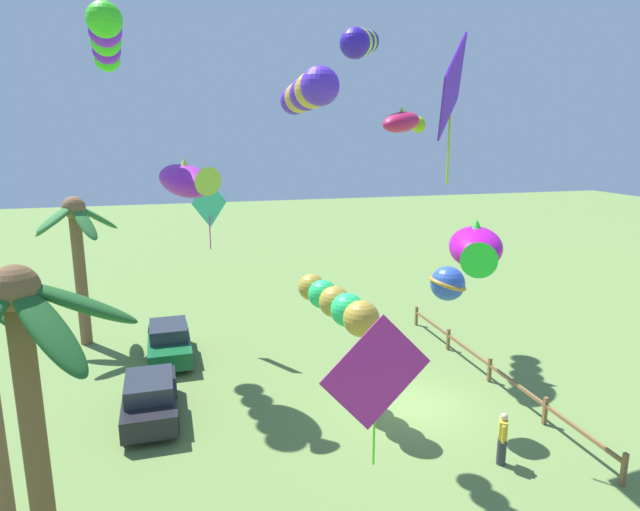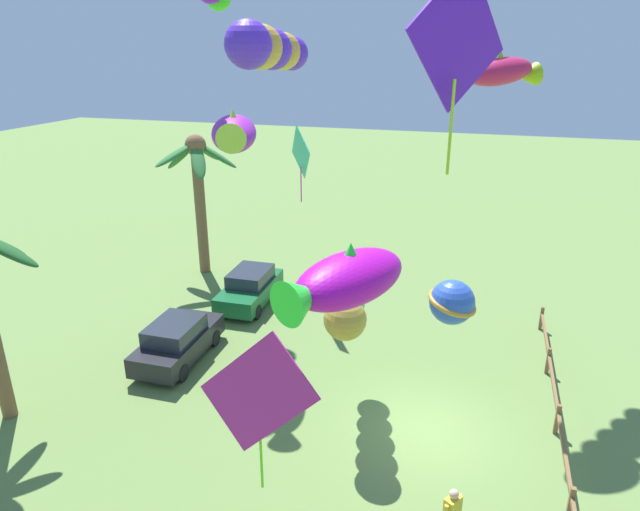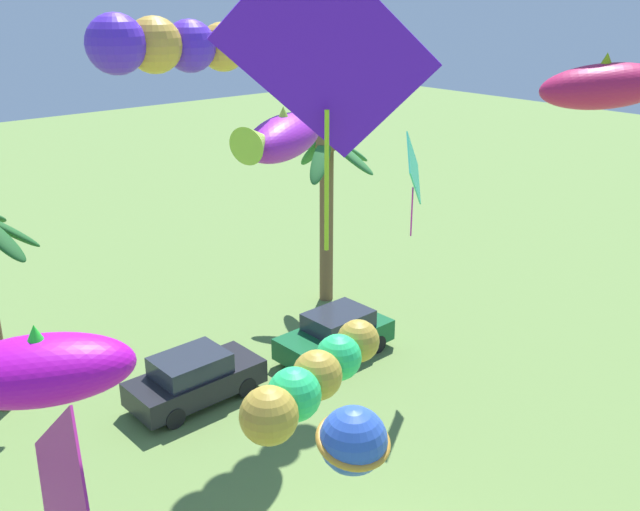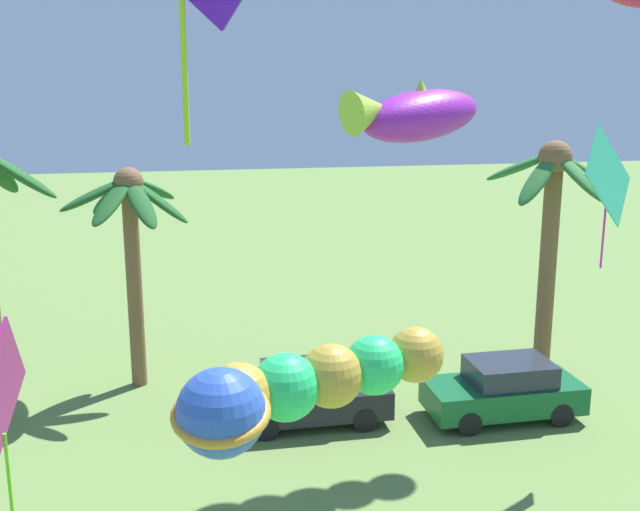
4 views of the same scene
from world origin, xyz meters
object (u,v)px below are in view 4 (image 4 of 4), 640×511
(kite_tube_1, at_px, (320,379))
(kite_ball_8, at_px, (221,413))
(parked_car_1, at_px, (504,390))
(kite_diamond_2, at_px, (1,397))
(palm_tree_1, at_px, (130,225))
(kite_diamond_6, at_px, (608,178))
(palm_tree_0, at_px, (552,204))
(parked_car_0, at_px, (309,394))
(kite_fish_0, at_px, (413,114))

(kite_tube_1, xyz_separation_m, kite_ball_8, (-1.74, -3.06, 0.95))
(parked_car_1, height_order, kite_diamond_2, kite_diamond_2)
(palm_tree_1, distance_m, kite_ball_8, 12.59)
(palm_tree_1, relative_size, parked_car_1, 1.55)
(kite_diamond_6, bearing_deg, palm_tree_0, 74.23)
(parked_car_1, distance_m, kite_diamond_6, 6.06)
(palm_tree_1, bearing_deg, parked_car_0, -36.56)
(palm_tree_0, distance_m, parked_car_0, 9.23)
(parked_car_0, xyz_separation_m, parked_car_1, (4.93, -0.60, 0.00))
(palm_tree_0, xyz_separation_m, kite_diamond_6, (-1.58, -5.59, 1.54))
(kite_diamond_2, bearing_deg, kite_fish_0, 26.85)
(kite_ball_8, bearing_deg, kite_tube_1, 60.48)
(palm_tree_0, height_order, parked_car_0, palm_tree_0)
(palm_tree_0, relative_size, kite_diamond_2, 1.72)
(palm_tree_0, bearing_deg, kite_tube_1, -132.76)
(parked_car_0, relative_size, kite_ball_8, 2.85)
(kite_fish_0, bearing_deg, kite_ball_8, -120.97)
(kite_tube_1, distance_m, kite_diamond_2, 5.09)
(parked_car_1, bearing_deg, kite_tube_1, -135.80)
(palm_tree_0, xyz_separation_m, kite_diamond_2, (-13.60, -8.66, -1.26))
(kite_fish_0, bearing_deg, palm_tree_0, 39.28)
(palm_tree_0, height_order, kite_diamond_6, kite_diamond_6)
(palm_tree_1, height_order, kite_tube_1, palm_tree_1)
(palm_tree_0, xyz_separation_m, kite_ball_8, (-10.28, -12.30, -0.13))
(kite_tube_1, bearing_deg, palm_tree_0, 47.24)
(kite_tube_1, height_order, kite_diamond_2, kite_diamond_2)
(kite_fish_0, height_order, kite_diamond_6, kite_fish_0)
(kite_fish_0, xyz_separation_m, kite_tube_1, (-2.86, -4.59, -3.97))
(parked_car_1, distance_m, kite_tube_1, 8.58)
(kite_fish_0, distance_m, kite_diamond_2, 9.79)
(parked_car_0, bearing_deg, kite_tube_1, -97.63)
(parked_car_0, bearing_deg, kite_diamond_2, -136.31)
(parked_car_0, distance_m, kite_diamond_6, 8.70)
(palm_tree_1, xyz_separation_m, kite_diamond_2, (-1.58, -8.82, -1.01))
(kite_tube_1, bearing_deg, parked_car_0, 82.37)
(parked_car_1, relative_size, kite_diamond_2, 1.02)
(kite_tube_1, relative_size, kite_diamond_2, 1.08)
(palm_tree_1, height_order, kite_fish_0, kite_fish_0)
(parked_car_0, height_order, kite_diamond_6, kite_diamond_6)
(parked_car_1, xyz_separation_m, kite_diamond_6, (1.20, -1.95, 5.61))
(palm_tree_1, bearing_deg, kite_diamond_6, -28.85)
(kite_diamond_6, xyz_separation_m, kite_ball_8, (-8.70, -6.71, -1.67))
(palm_tree_0, relative_size, palm_tree_1, 1.09)
(palm_tree_1, distance_m, parked_car_0, 6.59)
(parked_car_1, xyz_separation_m, kite_ball_8, (-7.50, -8.67, 3.94))
(parked_car_1, bearing_deg, parked_car_0, 173.03)
(kite_diamond_2, bearing_deg, parked_car_1, 24.91)
(palm_tree_0, xyz_separation_m, parked_car_1, (-2.78, -3.63, -4.07))
(parked_car_1, height_order, kite_fish_0, kite_fish_0)
(parked_car_1, relative_size, kite_fish_0, 1.10)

